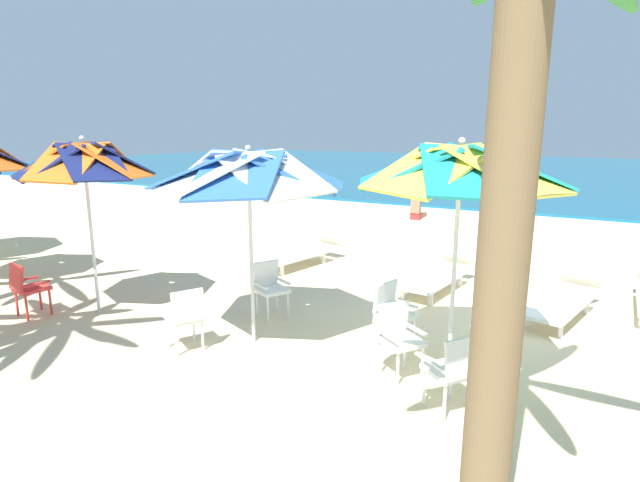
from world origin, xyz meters
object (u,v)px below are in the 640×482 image
Objects in this scene: beach_umbrella_0 at (460,169)px; plastic_chair_4 at (186,315)px; plastic_chair_5 at (27,286)px; plastic_chair_3 at (270,286)px; plastic_chair_0 at (393,310)px; plastic_chair_2 at (399,335)px; sun_lounger_1 at (562,300)px; beachgoer_seated at (417,210)px; palm_tree_4 at (513,180)px; beach_umbrella_1 at (249,172)px; sun_lounger_3 at (301,252)px; plastic_chair_1 at (454,368)px; sun_lounger_2 at (438,275)px; beach_umbrella_2 at (84,162)px.

beach_umbrella_0 is 3.89m from plastic_chair_4.
beach_umbrella_0 is 3.22× the size of plastic_chair_5.
plastic_chair_0 is at bearing -3.15° from plastic_chair_3.
plastic_chair_2 is at bearing -157.96° from beach_umbrella_0.
beachgoer_seated is at bearing 122.93° from sun_lounger_1.
plastic_chair_0 is 10.00m from beachgoer_seated.
plastic_chair_2 is 0.94× the size of beachgoer_seated.
palm_tree_4 reaches higher than plastic_chair_2.
sun_lounger_1 is 2.41× the size of beachgoer_seated.
sun_lounger_3 is (-1.47, 3.75, -2.05)m from beach_umbrella_1.
beach_umbrella_0 is at bearing 107.35° from plastic_chair_1.
plastic_chair_5 is 7.52m from palm_tree_4.
sun_lounger_2 is at bearing 62.45° from plastic_chair_4.
sun_lounger_2 is at bearing 40.27° from plastic_chair_5.
plastic_chair_3 is at bearing 80.98° from plastic_chair_4.
beachgoer_seated is at bearing 96.03° from beach_umbrella_1.
plastic_chair_1 reaches higher than sun_lounger_2.
beachgoer_seated reaches higher than plastic_chair_1.
plastic_chair_0 is 0.32× the size of beach_umbrella_1.
palm_tree_4 is at bearing -37.63° from plastic_chair_3.
plastic_chair_2 is 0.32× the size of beach_umbrella_1.
plastic_chair_3 reaches higher than sun_lounger_3.
plastic_chair_1 is 6.07m from beach_umbrella_2.
beach_umbrella_1 is at bearing 48.09° from plastic_chair_4.
plastic_chair_4 is at bearing -164.88° from plastic_chair_2.
plastic_chair_2 is 3.48m from sun_lounger_2.
plastic_chair_1 is at bearing -102.42° from sun_lounger_1.
sun_lounger_2 is (5.20, 4.40, -0.22)m from plastic_chair_5.
beach_umbrella_2 is 4.71m from sun_lounger_3.
plastic_chair_2 is 1.00× the size of plastic_chair_4.
beachgoer_seated is at bearing 94.55° from plastic_chair_3.
plastic_chair_5 is at bearing -176.23° from plastic_chair_1.
plastic_chair_4 is at bearing -10.69° from beach_umbrella_2.
beachgoer_seated reaches higher than plastic_chair_5.
plastic_chair_3 and plastic_chair_4 have the same top height.
plastic_chair_0 is 0.39× the size of sun_lounger_2.
beach_umbrella_2 is at bearing -167.33° from plastic_chair_0.
palm_tree_4 reaches higher than sun_lounger_3.
plastic_chair_3 and plastic_chair_5 have the same top height.
plastic_chair_2 is at bearing -64.17° from plastic_chair_0.
sun_lounger_2 is 7.41m from beachgoer_seated.
plastic_chair_1 is at bearing -48.21° from plastic_chair_0.
plastic_chair_0 is (-0.91, 0.52, -1.95)m from beach_umbrella_0.
plastic_chair_0 is at bearing -73.65° from beachgoer_seated.
beach_umbrella_0 reaches higher than plastic_chair_2.
plastic_chair_3 is at bearing -151.75° from sun_lounger_1.
plastic_chair_0 is 5.61m from plastic_chair_5.
plastic_chair_5 is at bearing -151.33° from sun_lounger_1.
beach_umbrella_1 is 1.20× the size of sun_lounger_1.
beach_umbrella_0 reaches higher than sun_lounger_2.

